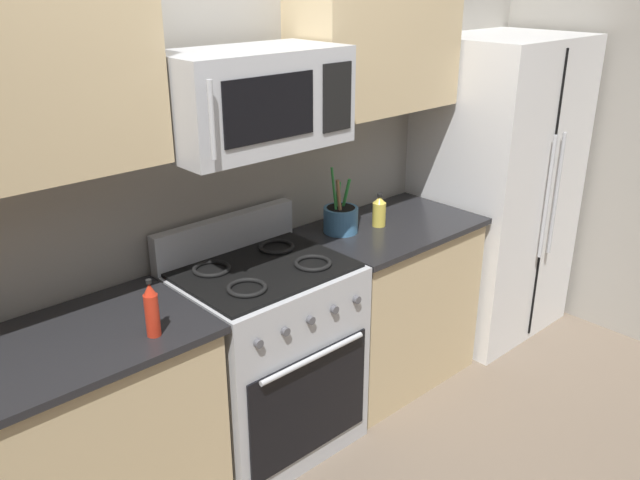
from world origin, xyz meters
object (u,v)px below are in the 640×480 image
Objects in this scene: microwave at (252,99)px; utensil_crock at (341,218)px; range_oven at (266,355)px; bottle_hot_sauce at (152,310)px; bottle_oil at (379,211)px; refrigerator at (495,189)px.

utensil_crock is (0.58, 0.08, -0.68)m from microwave.
microwave is (-0.00, 0.03, 1.19)m from range_oven.
microwave is at bearing 17.46° from bottle_hot_sauce.
range_oven is 0.94m from bottle_oil.
utensil_crock is 1.92× the size of bottle_oil.
refrigerator is 10.36× the size of bottle_oil.
refrigerator is 2.33× the size of microwave.
microwave is 1.04m from bottle_oil.
microwave is 0.93m from bottle_hot_sauce.
range_oven is 4.87× the size of bottle_hot_sauce.
refrigerator is 5.41× the size of utensil_crock.
bottle_hot_sauce reaches higher than bottle_oil.
utensil_crock reaches higher than bottle_oil.
bottle_hot_sauce is at bearing -164.75° from range_oven.
bottle_oil is at bearing 2.27° from range_oven.
range_oven is 1.19m from microwave.
refrigerator reaches higher than bottle_oil.
utensil_crock reaches higher than range_oven.
range_oven is at bearing 179.45° from refrigerator.
bottle_oil is (0.79, 0.03, 0.52)m from range_oven.
bottle_oil is at bearing 0.35° from microwave.
bottle_hot_sauce is at bearing -171.83° from bottle_oil.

